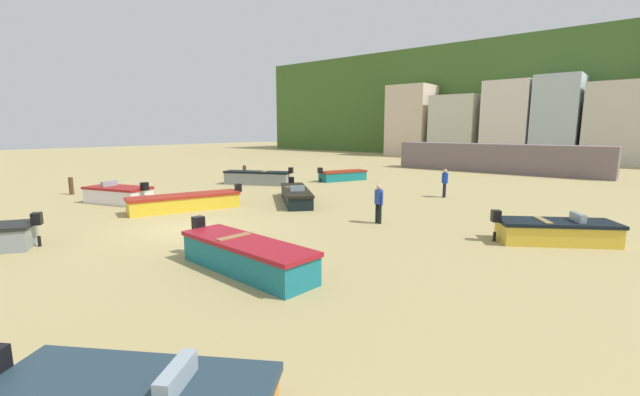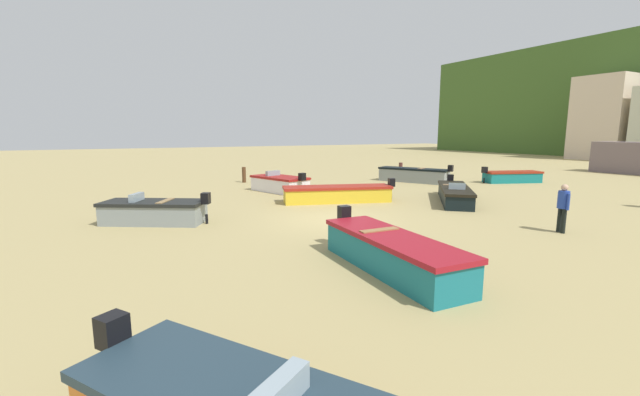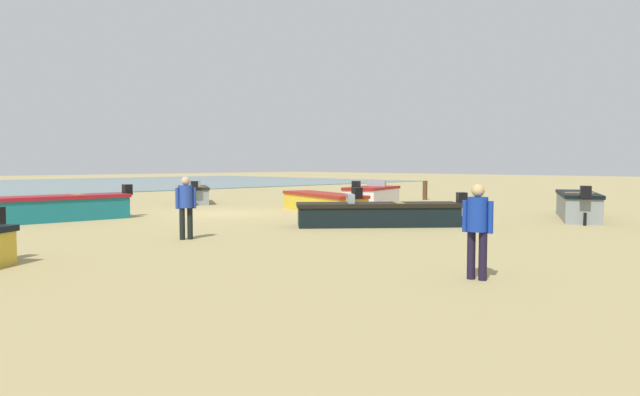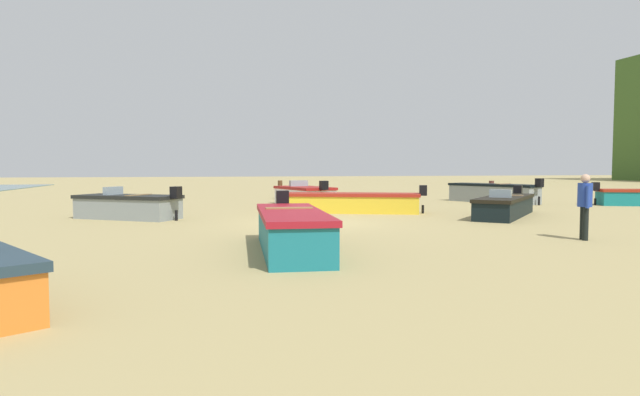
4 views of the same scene
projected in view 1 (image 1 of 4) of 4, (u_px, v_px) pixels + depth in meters
ground_plane at (185, 229)px, 16.02m from camera, size 160.00×160.00×0.00m
headland_hill at (549, 103)px, 65.16m from camera, size 90.00×32.00×15.88m
harbor_pier at (497, 158)px, 36.91m from camera, size 17.91×2.40×2.53m
townhouse_far_left at (411, 121)px, 59.58m from camera, size 5.87×5.22×10.02m
townhouse_left at (457, 127)px, 55.79m from camera, size 5.97×5.92×8.28m
townhouse_centre_left at (509, 121)px, 51.74m from camera, size 5.40×6.36×9.68m
townhouse_centre at (558, 119)px, 48.58m from camera, size 4.77×6.88×9.95m
townhouse_right at (617, 124)px, 44.92m from camera, size 5.86×6.42×8.82m
boat_yellow_0 at (185, 202)px, 19.68m from camera, size 2.89×5.40×1.09m
boat_teal_2 at (246, 256)px, 11.18m from camera, size 4.83×1.58×1.19m
boat_grey_3 at (258, 178)px, 28.76m from camera, size 4.78×3.12×1.26m
boat_yellow_4 at (556, 231)px, 14.00m from camera, size 3.92×3.20×1.09m
boat_black_5 at (296, 195)px, 21.83m from camera, size 4.64×4.34×1.05m
boat_white_6 at (118, 195)px, 21.60m from camera, size 3.83×2.55×1.18m
boat_teal_7 at (343, 175)px, 30.99m from camera, size 2.44×4.02×1.07m
mooring_post_near_water at (245, 172)px, 32.84m from camera, size 0.28×0.28×0.98m
mooring_post_mid_beach at (71, 186)px, 24.38m from camera, size 0.25×0.25×1.03m
beach_walker_foreground at (379, 201)px, 16.83m from camera, size 0.52×0.44×1.62m
beach_walker_distant at (445, 181)px, 23.29m from camera, size 0.40×0.54×1.62m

